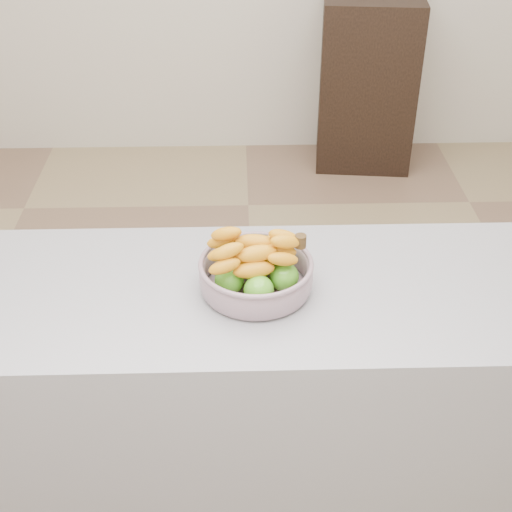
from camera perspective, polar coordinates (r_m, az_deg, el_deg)
The scene contains 4 objects.
ground at distance 2.95m, azimuth -0.15°, elevation -8.03°, with size 4.00×4.00×0.00m, color #907C58.
counter at distance 2.11m, azimuth 0.37°, elevation -12.46°, with size 2.00×0.60×0.90m, color #9898A0.
cabinet at distance 4.30m, azimuth 8.88°, elevation 13.50°, with size 0.54×0.44×0.98m, color black.
fruit_bowl at distance 1.78m, azimuth -0.02°, elevation -1.28°, with size 0.29×0.29×0.15m.
Camera 1 is at (-0.05, -2.18, 1.98)m, focal length 50.00 mm.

